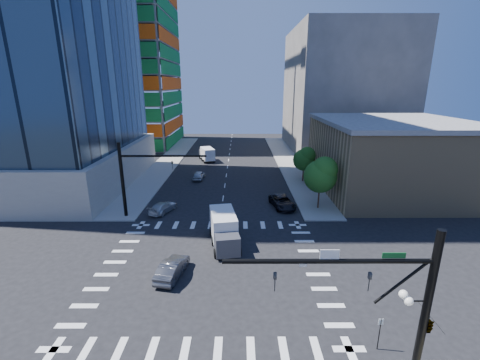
{
  "coord_description": "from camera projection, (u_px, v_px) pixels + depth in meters",
  "views": [
    {
      "loc": [
        2.31,
        -24.75,
        15.47
      ],
      "look_at": [
        2.38,
        8.0,
        5.7
      ],
      "focal_mm": 24.0,
      "sensor_mm": 36.0,
      "label": 1
    }
  ],
  "objects": [
    {
      "name": "tree_north",
      "position": [
        305.0,
        158.0,
        51.84
      ],
      "size": [
        3.54,
        3.52,
        5.78
      ],
      "color": "#382316",
      "rests_on": "sidewalk_ne"
    },
    {
      "name": "signal_mast_se",
      "position": [
        408.0,
        307.0,
        15.71
      ],
      "size": [
        10.51,
        2.48,
        9.0
      ],
      "color": "black",
      "rests_on": "sidewalk_se"
    },
    {
      "name": "no_parking_sign",
      "position": [
        380.0,
        330.0,
        19.14
      ],
      "size": [
        0.3,
        0.06,
        2.2
      ],
      "color": "black",
      "rests_on": "ground"
    },
    {
      "name": "commercial_building",
      "position": [
        391.0,
        156.0,
        47.75
      ],
      "size": [
        20.5,
        22.5,
        10.6
      ],
      "color": "tan",
      "rests_on": "ground"
    },
    {
      "name": "car_sb_cross",
      "position": [
        172.0,
        268.0,
        26.79
      ],
      "size": [
        2.38,
        4.69,
        1.47
      ],
      "primitive_type": "imported",
      "rotation": [
        0.0,
        0.0,
        2.95
      ],
      "color": "#4A4A4F",
      "rests_on": "ground"
    },
    {
      "name": "car_sb_mid",
      "position": [
        199.0,
        175.0,
        54.35
      ],
      "size": [
        1.89,
        4.22,
        1.41
      ],
      "primitive_type": "imported",
      "rotation": [
        0.0,
        0.0,
        3.08
      ],
      "color": "#B1B5B9",
      "rests_on": "ground"
    },
    {
      "name": "ground",
      "position": [
        213.0,
        268.0,
        28.14
      ],
      "size": [
        160.0,
        160.0,
        0.0
      ],
      "primitive_type": "plane",
      "color": "black",
      "rests_on": "ground"
    },
    {
      "name": "box_truck_far",
      "position": [
        207.0,
        155.0,
        67.52
      ],
      "size": [
        3.94,
        5.88,
        2.84
      ],
      "rotation": [
        0.0,
        0.0,
        3.47
      ],
      "color": "black",
      "rests_on": "ground"
    },
    {
      "name": "signal_mast_nw",
      "position": [
        134.0,
        173.0,
        37.56
      ],
      "size": [
        10.2,
        0.4,
        9.0
      ],
      "color": "black",
      "rests_on": "sidewalk_nw"
    },
    {
      "name": "tree_south",
      "position": [
        322.0,
        174.0,
        40.14
      ],
      "size": [
        4.16,
        4.16,
        6.82
      ],
      "color": "#382316",
      "rests_on": "sidewalk_ne"
    },
    {
      "name": "road_markings",
      "position": [
        213.0,
        268.0,
        28.13
      ],
      "size": [
        20.0,
        20.0,
        0.01
      ],
      "primitive_type": "cube",
      "color": "silver",
      "rests_on": "ground"
    },
    {
      "name": "car_nb_far",
      "position": [
        282.0,
        202.0,
        41.95
      ],
      "size": [
        3.45,
        5.67,
        1.47
      ],
      "primitive_type": "imported",
      "rotation": [
        0.0,
        0.0,
        0.2
      ],
      "color": "black",
      "rests_on": "ground"
    },
    {
      "name": "sidewalk_nw",
      "position": [
        168.0,
        162.0,
        66.41
      ],
      "size": [
        5.0,
        60.0,
        0.15
      ],
      "primitive_type": "cube",
      "color": "gray",
      "rests_on": "ground"
    },
    {
      "name": "box_truck_near",
      "position": [
        224.0,
        233.0,
        31.77
      ],
      "size": [
        3.5,
        6.3,
        3.13
      ],
      "rotation": [
        0.0,
        0.0,
        0.17
      ],
      "color": "black",
      "rests_on": "ground"
    },
    {
      "name": "sidewalk_ne",
      "position": [
        288.0,
        162.0,
        66.47
      ],
      "size": [
        5.0,
        60.0,
        0.15
      ],
      "primitive_type": "cube",
      "color": "gray",
      "rests_on": "ground"
    },
    {
      "name": "bg_building_ne",
      "position": [
        342.0,
        91.0,
        76.89
      ],
      "size": [
        24.0,
        30.0,
        28.0
      ],
      "primitive_type": "cube",
      "color": "#625C58",
      "rests_on": "ground"
    },
    {
      "name": "car_sb_near",
      "position": [
        163.0,
        207.0,
        40.36
      ],
      "size": [
        3.39,
        4.83,
        1.3
      ],
      "primitive_type": "imported",
      "rotation": [
        0.0,
        0.0,
        2.75
      ],
      "color": "silver",
      "rests_on": "ground"
    },
    {
      "name": "construction_building",
      "position": [
        121.0,
        46.0,
        80.38
      ],
      "size": [
        25.16,
        34.5,
        70.6
      ],
      "color": "slate",
      "rests_on": "ground"
    }
  ]
}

